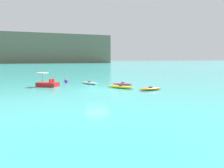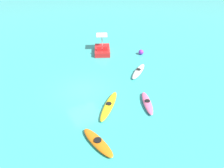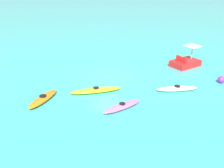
{
  "view_description": "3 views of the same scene",
  "coord_description": "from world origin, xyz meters",
  "px_view_note": "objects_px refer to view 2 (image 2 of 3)",
  "views": [
    {
      "loc": [
        -3.43,
        -20.5,
        3.35
      ],
      "look_at": [
        2.3,
        2.74,
        0.26
      ],
      "focal_mm": 31.44,
      "sensor_mm": 36.0,
      "label": 1
    },
    {
      "loc": [
        14.02,
        -5.02,
        10.22
      ],
      "look_at": [
        1.2,
        1.91,
        0.67
      ],
      "focal_mm": 36.75,
      "sensor_mm": 36.0,
      "label": 2
    },
    {
      "loc": [
        15.22,
        9.47,
        7.31
      ],
      "look_at": [
        2.38,
        1.73,
        0.66
      ],
      "focal_mm": 40.42,
      "sensor_mm": 36.0,
      "label": 3
    }
  ],
  "objects_px": {
    "kayak_pink": "(147,103)",
    "buoy_purple": "(141,52)",
    "pedal_boat_red": "(102,50)",
    "kayak_orange": "(98,142)",
    "kayak_white": "(138,71)",
    "kayak_yellow": "(109,106)"
  },
  "relations": [
    {
      "from": "kayak_yellow",
      "to": "kayak_pink",
      "type": "distance_m",
      "value": 2.74
    },
    {
      "from": "kayak_orange",
      "to": "pedal_boat_red",
      "type": "relative_size",
      "value": 1.0
    },
    {
      "from": "kayak_white",
      "to": "kayak_orange",
      "type": "distance_m",
      "value": 8.77
    },
    {
      "from": "kayak_orange",
      "to": "buoy_purple",
      "type": "relative_size",
      "value": 5.47
    },
    {
      "from": "kayak_white",
      "to": "kayak_pink",
      "type": "xyz_separation_m",
      "value": [
        4.05,
        -1.98,
        0.0
      ]
    },
    {
      "from": "kayak_pink",
      "to": "kayak_white",
      "type": "bearing_deg",
      "value": 153.99
    },
    {
      "from": "kayak_pink",
      "to": "buoy_purple",
      "type": "relative_size",
      "value": 5.15
    },
    {
      "from": "kayak_white",
      "to": "pedal_boat_red",
      "type": "xyz_separation_m",
      "value": [
        -5.2,
        -0.96,
        0.17
      ]
    },
    {
      "from": "pedal_boat_red",
      "to": "buoy_purple",
      "type": "xyz_separation_m",
      "value": [
        2.23,
        3.26,
        -0.08
      ]
    },
    {
      "from": "kayak_yellow",
      "to": "kayak_pink",
      "type": "bearing_deg",
      "value": 68.09
    },
    {
      "from": "kayak_white",
      "to": "kayak_orange",
      "type": "xyz_separation_m",
      "value": [
        5.71,
        -6.66,
        0.0
      ]
    },
    {
      "from": "kayak_pink",
      "to": "buoy_purple",
      "type": "height_order",
      "value": "buoy_purple"
    },
    {
      "from": "pedal_boat_red",
      "to": "kayak_white",
      "type": "bearing_deg",
      "value": 10.45
    },
    {
      "from": "kayak_white",
      "to": "pedal_boat_red",
      "type": "height_order",
      "value": "pedal_boat_red"
    },
    {
      "from": "pedal_boat_red",
      "to": "buoy_purple",
      "type": "height_order",
      "value": "pedal_boat_red"
    },
    {
      "from": "kayak_pink",
      "to": "buoy_purple",
      "type": "bearing_deg",
      "value": 148.64
    },
    {
      "from": "kayak_white",
      "to": "kayak_yellow",
      "type": "bearing_deg",
      "value": -56.22
    },
    {
      "from": "kayak_orange",
      "to": "pedal_boat_red",
      "type": "bearing_deg",
      "value": 152.43
    },
    {
      "from": "kayak_orange",
      "to": "kayak_pink",
      "type": "distance_m",
      "value": 4.97
    },
    {
      "from": "kayak_orange",
      "to": "pedal_boat_red",
      "type": "xyz_separation_m",
      "value": [
        -10.91,
        5.7,
        0.17
      ]
    },
    {
      "from": "kayak_yellow",
      "to": "kayak_white",
      "type": "xyz_separation_m",
      "value": [
        -3.02,
        4.52,
        0.0
      ]
    },
    {
      "from": "kayak_yellow",
      "to": "kayak_orange",
      "type": "height_order",
      "value": "same"
    }
  ]
}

